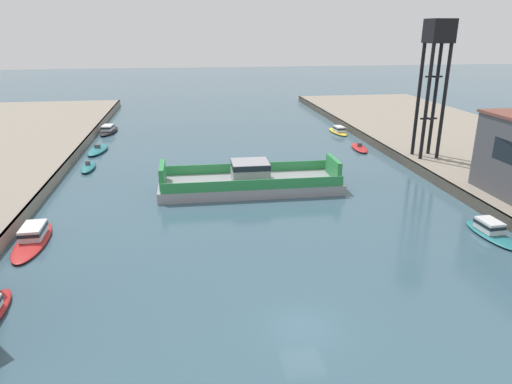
% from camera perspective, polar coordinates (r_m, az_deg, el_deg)
% --- Properties ---
extents(ground_plane, '(400.00, 400.00, 0.00)m').
position_cam_1_polar(ground_plane, '(28.96, 5.87, -16.32)').
color(ground_plane, '#385666').
extents(chain_ferry, '(19.90, 6.74, 3.30)m').
position_cam_1_polar(chain_ferry, '(51.03, -0.72, 1.33)').
color(chain_ferry, '#939399').
rests_on(chain_ferry, ground).
extents(moored_boat_near_left, '(2.45, 6.48, 1.32)m').
position_cam_1_polar(moored_boat_near_left, '(44.85, 26.86, -4.21)').
color(moored_boat_near_left, '#237075').
rests_on(moored_boat_near_left, ground).
extents(moored_boat_near_right, '(3.20, 7.97, 1.40)m').
position_cam_1_polar(moored_boat_near_right, '(84.11, -17.66, 7.29)').
color(moored_boat_near_right, black).
rests_on(moored_boat_near_right, ground).
extents(moored_boat_mid_left, '(1.70, 5.41, 1.05)m').
position_cam_1_polar(moored_boat_mid_left, '(62.81, -19.90, 2.92)').
color(moored_boat_mid_left, '#237075').
rests_on(moored_boat_mid_left, ground).
extents(moored_boat_far_left, '(2.52, 6.04, 0.94)m').
position_cam_1_polar(moored_boat_far_left, '(70.69, 12.59, 5.33)').
color(moored_boat_far_left, red).
rests_on(moored_boat_far_left, ground).
extents(moored_boat_far_right, '(2.41, 6.65, 1.23)m').
position_cam_1_polar(moored_boat_far_right, '(81.22, 10.08, 7.46)').
color(moored_boat_far_right, yellow).
rests_on(moored_boat_far_right, ground).
extents(moored_boat_upstream_a, '(2.63, 8.29, 1.34)m').
position_cam_1_polar(moored_boat_upstream_a, '(43.09, -25.73, -4.95)').
color(moored_boat_upstream_a, red).
rests_on(moored_boat_upstream_a, ground).
extents(moored_boat_upstream_b, '(3.05, 7.13, 1.07)m').
position_cam_1_polar(moored_boat_upstream_b, '(71.36, -18.85, 4.93)').
color(moored_boat_upstream_b, '#237075').
rests_on(moored_boat_upstream_b, ground).
extents(crane_tower, '(2.90, 2.90, 16.82)m').
position_cam_1_polar(crane_tower, '(62.65, 21.30, 15.45)').
color(crane_tower, black).
rests_on(crane_tower, quay_right).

